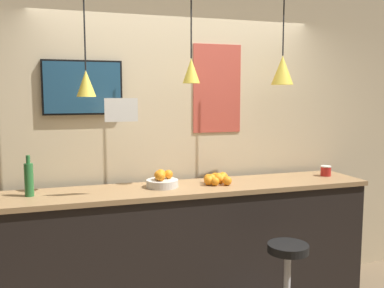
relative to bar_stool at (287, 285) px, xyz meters
The scene contains 13 objects.
back_wall 1.55m from the bar_stool, 116.71° to the left, with size 8.00×0.06×2.90m.
service_counter 0.85m from the bar_stool, 128.90° to the left, with size 3.06×0.57×1.07m.
bar_stool is the anchor object (origin of this frame).
fruit_bowl 1.25m from the bar_stool, 138.36° to the left, with size 0.26×0.26×0.14m.
orange_pile 1.01m from the bar_stool, 113.03° to the left, with size 0.25×0.28×0.08m.
juice_bottle 2.07m from the bar_stool, 158.94° to the left, with size 0.07×0.07×0.31m.
spread_jar 1.25m from the bar_stool, 41.08° to the left, with size 0.10×0.10×0.09m.
pendant_lamp_left 2.12m from the bar_stool, 153.58° to the left, with size 0.15×0.15×0.99m.
pendant_lamp_middle 1.81m from the bar_stool, 128.04° to the left, with size 0.14×0.14×0.89m.
pendant_lamp_right 1.77m from the bar_stool, 65.87° to the left, with size 0.19×0.19×0.89m.
mounted_tv 2.22m from the bar_stool, 143.86° to the left, with size 0.64×0.04×0.45m.
hanging_menu_board 1.77m from the bar_stool, 158.33° to the left, with size 0.24×0.01×0.17m.
wall_poster 1.77m from the bar_stool, 99.59° to the left, with size 0.46×0.01×0.80m.
Camera 1 is at (-1.06, -2.72, 1.83)m, focal length 40.00 mm.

